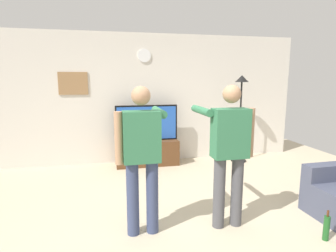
{
  "coord_description": "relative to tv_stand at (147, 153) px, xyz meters",
  "views": [
    {
      "loc": [
        -0.95,
        -2.92,
        1.77
      ],
      "look_at": [
        -0.06,
        1.2,
        1.05
      ],
      "focal_mm": 29.55,
      "sensor_mm": 36.0,
      "label": 1
    }
  ],
  "objects": [
    {
      "name": "television",
      "position": [
        0.0,
        0.05,
        0.62
      ],
      "size": [
        1.27,
        0.07,
        0.73
      ],
      "color": "black",
      "rests_on": "tv_stand"
    },
    {
      "name": "back_wall",
      "position": [
        0.19,
        0.35,
        1.09
      ],
      "size": [
        6.4,
        0.1,
        2.7
      ],
      "primitive_type": "cube",
      "color": "silver",
      "rests_on": "ground_plane"
    },
    {
      "name": "person_standing_nearer_lamp",
      "position": [
        -0.41,
        -2.54,
        0.71
      ],
      "size": [
        0.59,
        0.78,
        1.7
      ],
      "color": "#384266",
      "rests_on": "ground_plane"
    },
    {
      "name": "person_standing_nearer_couch",
      "position": [
        0.61,
        -2.6,
        0.71
      ],
      "size": [
        0.6,
        0.78,
        1.71
      ],
      "color": "#4C4C51",
      "rests_on": "ground_plane"
    },
    {
      "name": "ground_plane",
      "position": [
        0.19,
        -2.6,
        -0.26
      ],
      "size": [
        8.4,
        8.4,
        0.0
      ],
      "primitive_type": "plane",
      "color": "beige"
    },
    {
      "name": "wall_clock",
      "position": [
        -0.0,
        0.29,
        1.99
      ],
      "size": [
        0.27,
        0.03,
        0.27
      ],
      "primitive_type": "cylinder",
      "rotation": [
        1.57,
        0.0,
        0.0
      ],
      "color": "white"
    },
    {
      "name": "framed_picture",
      "position": [
        -1.42,
        0.3,
        1.43
      ],
      "size": [
        0.56,
        0.04,
        0.44
      ],
      "primitive_type": "cube",
      "color": "#997047"
    },
    {
      "name": "beverage_bottle",
      "position": [
        1.55,
        -3.14,
        -0.11
      ],
      "size": [
        0.07,
        0.07,
        0.35
      ],
      "color": "#1E5923",
      "rests_on": "ground_plane"
    },
    {
      "name": "tv_stand",
      "position": [
        0.0,
        0.0,
        0.0
      ],
      "size": [
        1.28,
        0.45,
        0.51
      ],
      "color": "brown",
      "rests_on": "ground_plane"
    },
    {
      "name": "floor_lamp",
      "position": [
        1.97,
        -0.16,
        1.07
      ],
      "size": [
        0.32,
        0.32,
        1.85
      ],
      "color": "black",
      "rests_on": "ground_plane"
    }
  ]
}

